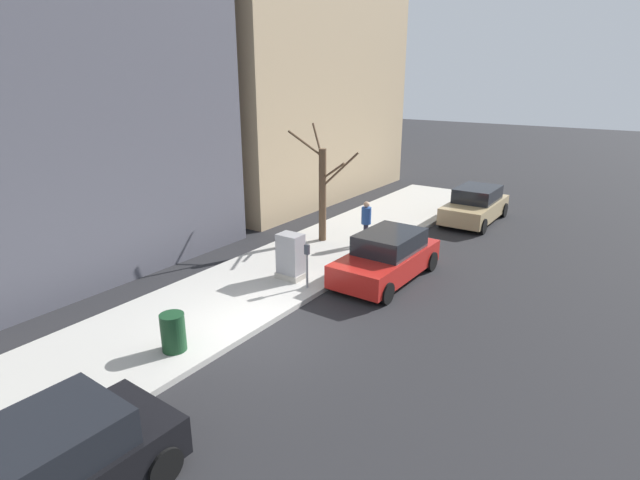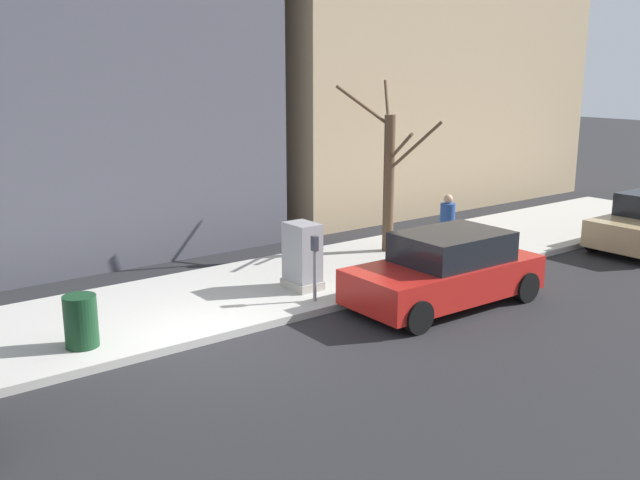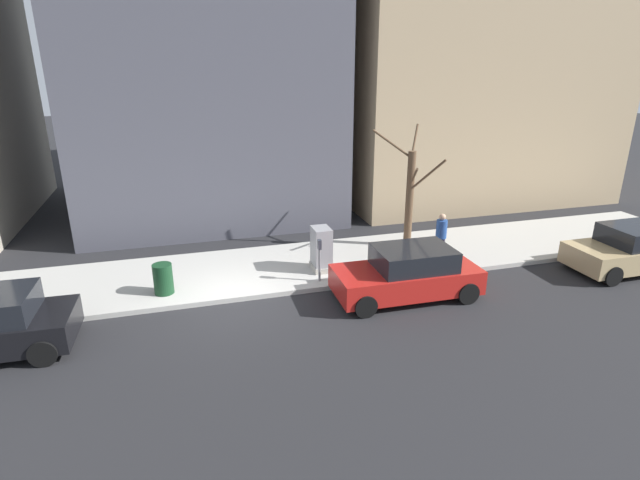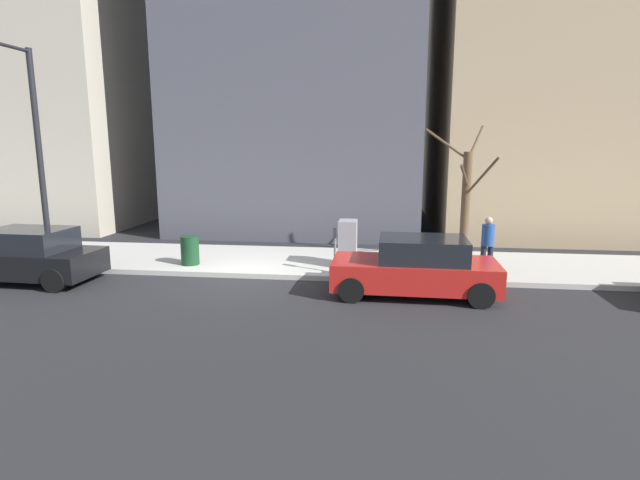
{
  "view_description": "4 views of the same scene",
  "coord_description": "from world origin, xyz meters",
  "px_view_note": "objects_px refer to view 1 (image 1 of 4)",
  "views": [
    {
      "loc": [
        -7.58,
        8.37,
        6.19
      ],
      "look_at": [
        1.11,
        -4.33,
        1.07
      ],
      "focal_mm": 28.0,
      "sensor_mm": 36.0,
      "label": 1
    },
    {
      "loc": [
        -10.56,
        5.61,
        4.74
      ],
      "look_at": [
        0.95,
        -3.2,
        1.25
      ],
      "focal_mm": 40.0,
      "sensor_mm": 36.0,
      "label": 2
    },
    {
      "loc": [
        -13.1,
        1.24,
        6.53
      ],
      "look_at": [
        1.64,
        -3.05,
        1.05
      ],
      "focal_mm": 28.0,
      "sensor_mm": 36.0,
      "label": 3
    },
    {
      "loc": [
        -13.72,
        -4.02,
        3.86
      ],
      "look_at": [
        1.68,
        -2.09,
        0.88
      ],
      "focal_mm": 28.0,
      "sensor_mm": 36.0,
      "label": 4
    }
  ],
  "objects_px": {
    "trash_bin": "(173,332)",
    "bare_tree": "(323,191)",
    "pedestrian_near_meter": "(366,221)",
    "parking_meter": "(307,261)",
    "parked_car_black": "(35,479)",
    "utility_box": "(291,257)",
    "parked_car_tan": "(475,205)",
    "parked_car_red": "(387,257)"
  },
  "relations": [
    {
      "from": "trash_bin",
      "to": "bare_tree",
      "type": "bearing_deg",
      "value": -78.88
    },
    {
      "from": "bare_tree",
      "to": "pedestrian_near_meter",
      "type": "relative_size",
      "value": 2.6
    },
    {
      "from": "trash_bin",
      "to": "parking_meter",
      "type": "bearing_deg",
      "value": -95.58
    },
    {
      "from": "parked_car_black",
      "to": "utility_box",
      "type": "distance_m",
      "value": 9.31
    },
    {
      "from": "utility_box",
      "to": "pedestrian_near_meter",
      "type": "distance_m",
      "value": 4.11
    },
    {
      "from": "pedestrian_near_meter",
      "to": "parked_car_tan",
      "type": "bearing_deg",
      "value": -45.0
    },
    {
      "from": "parked_car_black",
      "to": "bare_tree",
      "type": "height_order",
      "value": "bare_tree"
    },
    {
      "from": "bare_tree",
      "to": "pedestrian_near_meter",
      "type": "bearing_deg",
      "value": -165.69
    },
    {
      "from": "parked_car_red",
      "to": "bare_tree",
      "type": "xyz_separation_m",
      "value": [
        3.62,
        -1.73,
        1.35
      ]
    },
    {
      "from": "parked_car_red",
      "to": "pedestrian_near_meter",
      "type": "distance_m",
      "value": 2.94
    },
    {
      "from": "parked_car_tan",
      "to": "utility_box",
      "type": "height_order",
      "value": "utility_box"
    },
    {
      "from": "parked_car_tan",
      "to": "parked_car_black",
      "type": "distance_m",
      "value": 18.98
    },
    {
      "from": "parked_car_tan",
      "to": "utility_box",
      "type": "distance_m",
      "value": 10.29
    },
    {
      "from": "parking_meter",
      "to": "utility_box",
      "type": "distance_m",
      "value": 0.91
    },
    {
      "from": "parking_meter",
      "to": "utility_box",
      "type": "relative_size",
      "value": 0.94
    },
    {
      "from": "bare_tree",
      "to": "pedestrian_near_meter",
      "type": "xyz_separation_m",
      "value": [
        -1.64,
        -0.42,
        -1.0
      ]
    },
    {
      "from": "utility_box",
      "to": "bare_tree",
      "type": "relative_size",
      "value": 0.33
    },
    {
      "from": "utility_box",
      "to": "pedestrian_near_meter",
      "type": "relative_size",
      "value": 0.86
    },
    {
      "from": "utility_box",
      "to": "bare_tree",
      "type": "distance_m",
      "value": 4.08
    },
    {
      "from": "bare_tree",
      "to": "pedestrian_near_meter",
      "type": "height_order",
      "value": "bare_tree"
    },
    {
      "from": "parked_car_red",
      "to": "parking_meter",
      "type": "relative_size",
      "value": 3.14
    },
    {
      "from": "parked_car_red",
      "to": "trash_bin",
      "type": "relative_size",
      "value": 4.7
    },
    {
      "from": "parked_car_tan",
      "to": "parking_meter",
      "type": "xyz_separation_m",
      "value": [
        1.68,
        10.28,
        0.24
      ]
    },
    {
      "from": "parked_car_red",
      "to": "bare_tree",
      "type": "distance_m",
      "value": 4.23
    },
    {
      "from": "parked_car_red",
      "to": "parked_car_black",
      "type": "distance_m",
      "value": 10.94
    },
    {
      "from": "parked_car_tan",
      "to": "bare_tree",
      "type": "bearing_deg",
      "value": 58.84
    },
    {
      "from": "parked_car_red",
      "to": "trash_bin",
      "type": "height_order",
      "value": "parked_car_red"
    },
    {
      "from": "parked_car_black",
      "to": "bare_tree",
      "type": "xyz_separation_m",
      "value": [
        3.64,
        -12.67,
        1.35
      ]
    },
    {
      "from": "parked_car_tan",
      "to": "trash_bin",
      "type": "bearing_deg",
      "value": 81.88
    },
    {
      "from": "utility_box",
      "to": "trash_bin",
      "type": "bearing_deg",
      "value": 94.65
    },
    {
      "from": "parked_car_red",
      "to": "parking_meter",
      "type": "height_order",
      "value": "parked_car_red"
    },
    {
      "from": "parked_car_black",
      "to": "utility_box",
      "type": "bearing_deg",
      "value": -73.3
    },
    {
      "from": "parked_car_red",
      "to": "trash_bin",
      "type": "xyz_separation_m",
      "value": [
        1.93,
        6.85,
        -0.14
      ]
    },
    {
      "from": "parked_car_red",
      "to": "pedestrian_near_meter",
      "type": "bearing_deg",
      "value": -46.32
    },
    {
      "from": "parked_car_tan",
      "to": "utility_box",
      "type": "bearing_deg",
      "value": 75.78
    },
    {
      "from": "parking_meter",
      "to": "bare_tree",
      "type": "distance_m",
      "value": 4.65
    },
    {
      "from": "parked_car_black",
      "to": "trash_bin",
      "type": "bearing_deg",
      "value": -62.43
    },
    {
      "from": "parked_car_tan",
      "to": "pedestrian_near_meter",
      "type": "bearing_deg",
      "value": 69.75
    },
    {
      "from": "parked_car_red",
      "to": "parked_car_tan",
      "type": "bearing_deg",
      "value": -90.36
    },
    {
      "from": "parking_meter",
      "to": "parked_car_tan",
      "type": "bearing_deg",
      "value": -99.3
    },
    {
      "from": "pedestrian_near_meter",
      "to": "parking_meter",
      "type": "bearing_deg",
      "value": 161.69
    },
    {
      "from": "parked_car_red",
      "to": "utility_box",
      "type": "relative_size",
      "value": 2.96
    }
  ]
}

